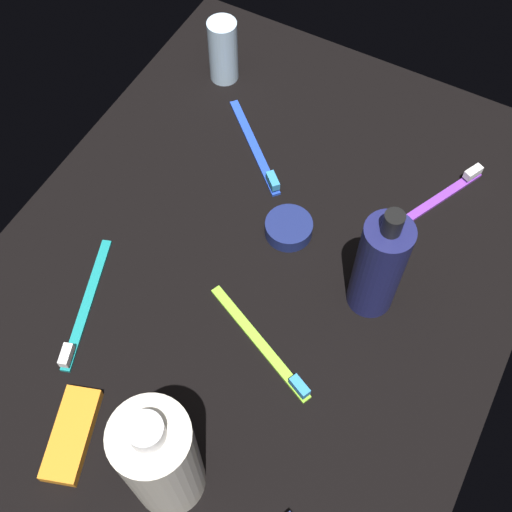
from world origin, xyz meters
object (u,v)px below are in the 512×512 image
object	(u,v)px
lotion_bottle	(379,266)
toothbrush_blue	(257,150)
cream_tin_left	(289,228)
toothbrush_teal	(84,309)
bodywash_bottle	(161,460)
toothbrush_purple	(437,198)
snack_bar_orange	(72,435)
toothbrush_lime	(265,348)
deodorant_stick	(223,51)

from	to	relation	value
lotion_bottle	toothbrush_blue	xyz separation A→B (cm)	(-13.52, -23.09, -7.30)
toothbrush_blue	cream_tin_left	world-z (taller)	same
toothbrush_teal	toothbrush_blue	size ratio (longest dim) A/B	1.22
lotion_bottle	bodywash_bottle	xyz separation A→B (cm)	(30.23, -9.91, 1.04)
toothbrush_purple	snack_bar_orange	world-z (taller)	toothbrush_purple
lotion_bottle	cream_tin_left	bearing A→B (deg)	-106.11
bodywash_bottle	toothbrush_purple	size ratio (longest dim) A/B	1.18
bodywash_bottle	toothbrush_blue	bearing A→B (deg)	-163.25
toothbrush_lime	snack_bar_orange	distance (cm)	23.65
lotion_bottle	bodywash_bottle	distance (cm)	31.83
toothbrush_purple	toothbrush_blue	bearing A→B (deg)	-80.45
toothbrush_purple	deodorant_stick	bearing A→B (deg)	-100.24
bodywash_bottle	toothbrush_purple	world-z (taller)	bodywash_bottle
cream_tin_left	toothbrush_teal	bearing A→B (deg)	-37.04
bodywash_bottle	cream_tin_left	bearing A→B (deg)	-174.61
bodywash_bottle	cream_tin_left	world-z (taller)	bodywash_bottle
toothbrush_lime	toothbrush_teal	distance (cm)	22.55
toothbrush_purple	cream_tin_left	bearing A→B (deg)	-47.59
cream_tin_left	deodorant_stick	bearing A→B (deg)	-133.86
toothbrush_blue	toothbrush_teal	bearing A→B (deg)	-11.92
deodorant_stick	cream_tin_left	bearing A→B (deg)	46.14
toothbrush_purple	bodywash_bottle	bearing A→B (deg)	-14.14
toothbrush_purple	toothbrush_lime	bearing A→B (deg)	-18.89
cream_tin_left	toothbrush_lime	bearing A→B (deg)	17.44
toothbrush_lime	toothbrush_teal	world-z (taller)	same
toothbrush_teal	toothbrush_lime	bearing A→B (deg)	105.61
toothbrush_teal	snack_bar_orange	xyz separation A→B (cm)	(13.11, 7.88, 0.14)
toothbrush_teal	snack_bar_orange	distance (cm)	15.30
deodorant_stick	toothbrush_purple	size ratio (longest dim) A/B	0.60
lotion_bottle	toothbrush_purple	bearing A→B (deg)	172.99
deodorant_stick	snack_bar_orange	bearing A→B (deg)	12.77
toothbrush_blue	cream_tin_left	xyz separation A→B (cm)	(9.73, 9.96, 0.45)
lotion_bottle	toothbrush_lime	distance (cm)	16.39
deodorant_stick	cream_tin_left	xyz separation A→B (cm)	(20.62, 21.46, -3.96)
lotion_bottle	toothbrush_blue	distance (cm)	27.73
lotion_bottle	toothbrush_purple	xyz separation A→B (cm)	(-17.77, 2.19, -7.30)
toothbrush_teal	snack_bar_orange	size ratio (longest dim) A/B	1.67
toothbrush_lime	snack_bar_orange	bearing A→B (deg)	-35.81
lotion_bottle	cream_tin_left	size ratio (longest dim) A/B	2.92
lotion_bottle	snack_bar_orange	xyz separation A→B (cm)	(31.42, -21.92, -7.16)
toothbrush_teal	deodorant_stick	bearing A→B (deg)	-173.62
toothbrush_blue	cream_tin_left	bearing A→B (deg)	45.68
toothbrush_lime	toothbrush_purple	distance (cm)	31.72
bodywash_bottle	snack_bar_orange	world-z (taller)	bodywash_bottle
bodywash_bottle	toothbrush_lime	world-z (taller)	bodywash_bottle
deodorant_stick	toothbrush_purple	bearing A→B (deg)	79.76
toothbrush_purple	toothbrush_blue	size ratio (longest dim) A/B	1.18
toothbrush_purple	snack_bar_orange	bearing A→B (deg)	-26.11
bodywash_bottle	toothbrush_lime	distance (cm)	19.92
toothbrush_lime	toothbrush_blue	distance (cm)	29.81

